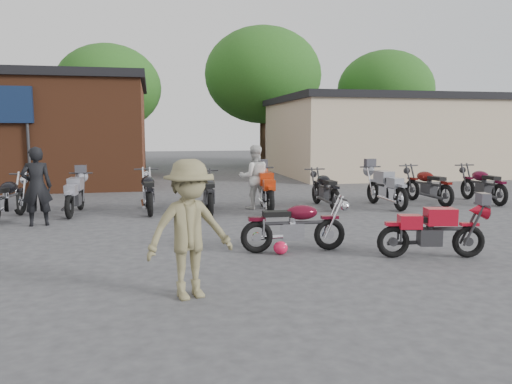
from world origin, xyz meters
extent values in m
plane|color=#39393C|center=(0.00, 0.00, 0.00)|extent=(90.00, 90.00, 0.00)
cube|color=tan|center=(8.50, 15.00, 1.75)|extent=(10.00, 8.00, 3.50)
ellipsoid|color=red|center=(-0.51, 0.30, 0.12)|extent=(0.29, 0.29, 0.23)
imported|color=black|center=(-5.24, 3.99, 0.90)|extent=(0.72, 0.54, 1.80)
imported|color=silver|center=(0.07, 5.41, 0.88)|extent=(0.86, 0.67, 1.76)
imported|color=olive|center=(-2.22, -1.66, 0.90)|extent=(1.31, 0.99, 1.80)
camera|label=1|loc=(-2.67, -7.96, 2.16)|focal=35.00mm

